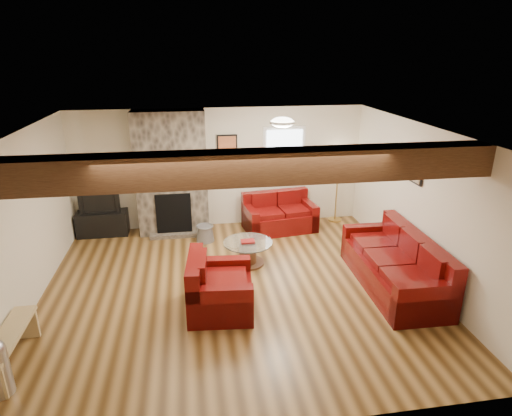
{
  "coord_description": "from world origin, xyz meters",
  "views": [
    {
      "loc": [
        -0.61,
        -5.94,
        3.56
      ],
      "look_at": [
        0.39,
        0.4,
        1.2
      ],
      "focal_mm": 30.0,
      "sensor_mm": 36.0,
      "label": 1
    }
  ],
  "objects": [
    {
      "name": "room",
      "position": [
        0.0,
        0.0,
        1.25
      ],
      "size": [
        8.0,
        8.0,
        8.0
      ],
      "color": "#4F3314",
      "rests_on": "ground"
    },
    {
      "name": "oak_beam",
      "position": [
        0.0,
        -1.25,
        2.31
      ],
      "size": [
        6.0,
        0.36,
        0.38
      ],
      "primitive_type": "cube",
      "color": "#371E10",
      "rests_on": "room"
    },
    {
      "name": "chimney_breast",
      "position": [
        -1.0,
        2.49,
        1.22
      ],
      "size": [
        1.4,
        0.67,
        2.5
      ],
      "color": "#332D27",
      "rests_on": "floor"
    },
    {
      "name": "back_window",
      "position": [
        1.35,
        2.71,
        1.55
      ],
      "size": [
        0.9,
        0.08,
        1.1
      ],
      "primitive_type": null,
      "color": "white",
      "rests_on": "room"
    },
    {
      "name": "ceiling_dome",
      "position": [
        0.9,
        0.9,
        2.44
      ],
      "size": [
        0.4,
        0.4,
        0.18
      ],
      "primitive_type": null,
      "color": "white",
      "rests_on": "room"
    },
    {
      "name": "artwork_back",
      "position": [
        0.15,
        2.71,
        1.7
      ],
      "size": [
        0.42,
        0.06,
        0.52
      ],
      "primitive_type": null,
      "color": "black",
      "rests_on": "room"
    },
    {
      "name": "artwork_right",
      "position": [
        2.96,
        0.3,
        1.75
      ],
      "size": [
        0.06,
        0.55,
        0.42
      ],
      "primitive_type": null,
      "color": "black",
      "rests_on": "room"
    },
    {
      "name": "sofa_three",
      "position": [
        2.48,
        -0.32,
        0.44
      ],
      "size": [
        0.99,
        2.28,
        0.87
      ],
      "primitive_type": null,
      "rotation": [
        0.0,
        0.0,
        -1.59
      ],
      "color": "#4B0508",
      "rests_on": "floor"
    },
    {
      "name": "loveseat",
      "position": [
        1.18,
        2.23,
        0.39
      ],
      "size": [
        1.55,
        1.02,
        0.77
      ],
      "primitive_type": null,
      "rotation": [
        0.0,
        0.0,
        0.13
      ],
      "color": "#4B0508",
      "rests_on": "floor"
    },
    {
      "name": "armchair_red",
      "position": [
        -0.28,
        -0.54,
        0.42
      ],
      "size": [
        1.0,
        1.11,
        0.84
      ],
      "primitive_type": null,
      "rotation": [
        0.0,
        0.0,
        1.48
      ],
      "color": "#4B0508",
      "rests_on": "floor"
    },
    {
      "name": "coffee_table",
      "position": [
        0.3,
        0.8,
        0.21
      ],
      "size": [
        0.86,
        0.86,
        0.45
      ],
      "color": "#482817",
      "rests_on": "floor"
    },
    {
      "name": "tv_cabinet",
      "position": [
        -2.45,
        2.53,
        0.25
      ],
      "size": [
        1.0,
        0.4,
        0.5
      ],
      "primitive_type": "cube",
      "color": "black",
      "rests_on": "floor"
    },
    {
      "name": "television",
      "position": [
        -2.45,
        2.53,
        0.73
      ],
      "size": [
        0.79,
        0.1,
        0.46
      ],
      "primitive_type": "imported",
      "color": "black",
      "rests_on": "tv_cabinet"
    },
    {
      "name": "floor_lamp",
      "position": [
        2.51,
        2.55,
        1.44
      ],
      "size": [
        0.43,
        0.43,
        1.69
      ],
      "color": "tan",
      "rests_on": "floor"
    },
    {
      "name": "pine_bench",
      "position": [
        -2.83,
        -1.36,
        0.22
      ],
      "size": [
        0.28,
        1.19,
        0.45
      ],
      "primitive_type": null,
      "color": "tan",
      "rests_on": "floor"
    },
    {
      "name": "coal_bucket",
      "position": [
        -0.4,
        1.89,
        0.17
      ],
      "size": [
        0.36,
        0.36,
        0.34
      ],
      "primitive_type": null,
      "color": "gray",
      "rests_on": "floor"
    }
  ]
}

